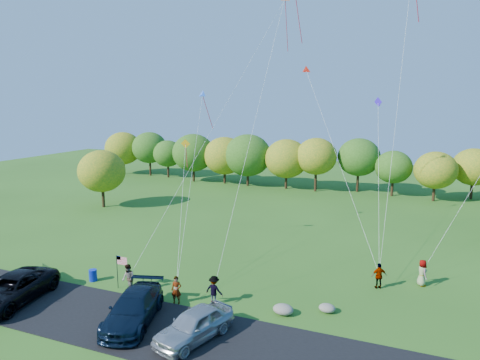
# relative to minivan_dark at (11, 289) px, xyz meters

# --- Properties ---
(ground) EXTENTS (140.00, 140.00, 0.00)m
(ground) POSITION_rel_minivan_dark_xyz_m (10.47, 4.71, -0.94)
(ground) COLOR #2B5719
(ground) RESTS_ON ground
(asphalt_lane) EXTENTS (44.00, 6.00, 0.06)m
(asphalt_lane) POSITION_rel_minivan_dark_xyz_m (10.47, 0.71, -0.91)
(asphalt_lane) COLOR black
(asphalt_lane) RESTS_ON ground
(treeline) EXTENTS (76.13, 27.45, 8.72)m
(treeline) POSITION_rel_minivan_dark_xyz_m (8.66, 40.54, 3.74)
(treeline) COLOR #342313
(treeline) RESTS_ON ground
(minivan_dark) EXTENTS (3.88, 6.73, 1.77)m
(minivan_dark) POSITION_rel_minivan_dark_xyz_m (0.00, 0.00, 0.00)
(minivan_dark) COLOR black
(minivan_dark) RESTS_ON asphalt_lane
(minivan_navy) EXTENTS (3.94, 6.30, 1.70)m
(minivan_navy) POSITION_rel_minivan_dark_xyz_m (8.61, 0.81, -0.03)
(minivan_navy) COLOR black
(minivan_navy) RESTS_ON asphalt_lane
(minivan_silver) EXTENTS (3.31, 5.23, 1.66)m
(minivan_silver) POSITION_rel_minivan_dark_xyz_m (12.69, 0.54, -0.05)
(minivan_silver) COLOR #AAAEB5
(minivan_silver) RESTS_ON asphalt_lane
(flyer_a) EXTENTS (0.74, 0.59, 1.79)m
(flyer_a) POSITION_rel_minivan_dark_xyz_m (9.63, 3.91, -0.05)
(flyer_a) COLOR #4C4C59
(flyer_a) RESTS_ON ground
(flyer_b) EXTENTS (1.19, 1.13, 1.93)m
(flyer_b) POSITION_rel_minivan_dark_xyz_m (5.83, 4.12, 0.02)
(flyer_b) COLOR #4C4C59
(flyer_b) RESTS_ON ground
(flyer_c) EXTENTS (1.23, 0.76, 1.83)m
(flyer_c) POSITION_rel_minivan_dark_xyz_m (11.85, 4.78, -0.03)
(flyer_c) COLOR #4C4C59
(flyer_c) RESTS_ON ground
(flyer_d) EXTENTS (1.14, 0.86, 1.79)m
(flyer_d) POSITION_rel_minivan_dark_xyz_m (21.32, 11.02, -0.05)
(flyer_d) COLOR #4C4C59
(flyer_d) RESTS_ON ground
(flyer_e) EXTENTS (0.93, 1.07, 1.85)m
(flyer_e) POSITION_rel_minivan_dark_xyz_m (24.04, 12.62, -0.02)
(flyer_e) COLOR #4C4C59
(flyer_e) RESTS_ON ground
(park_bench) EXTENTS (1.62, 0.82, 0.93)m
(park_bench) POSITION_rel_minivan_dark_xyz_m (-0.96, 3.91, -0.45)
(park_bench) COLOR #153714
(park_bench) RESTS_ON ground
(trash_barrel) EXTENTS (0.55, 0.55, 0.82)m
(trash_barrel) POSITION_rel_minivan_dark_xyz_m (2.33, 4.71, -0.53)
(trash_barrel) COLOR #0B22A6
(trash_barrel) RESTS_ON ground
(flag_assembly) EXTENTS (0.87, 0.56, 2.35)m
(flag_assembly) POSITION_rel_minivan_dark_xyz_m (4.99, 4.39, 0.80)
(flag_assembly) COLOR black
(flag_assembly) RESTS_ON ground
(boulder_near) EXTENTS (1.25, 0.98, 0.63)m
(boulder_near) POSITION_rel_minivan_dark_xyz_m (16.29, 5.06, -0.63)
(boulder_near) COLOR gray
(boulder_near) RESTS_ON ground
(boulder_far) EXTENTS (1.00, 0.84, 0.52)m
(boulder_far) POSITION_rel_minivan_dark_xyz_m (18.68, 6.31, -0.68)
(boulder_far) COLOR gray
(boulder_far) RESTS_ON ground
(kites_aloft) EXTENTS (24.88, 8.80, 15.09)m
(kites_aloft) POSITION_rel_minivan_dark_xyz_m (13.34, 18.45, 18.46)
(kites_aloft) COLOR orange
(kites_aloft) RESTS_ON ground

